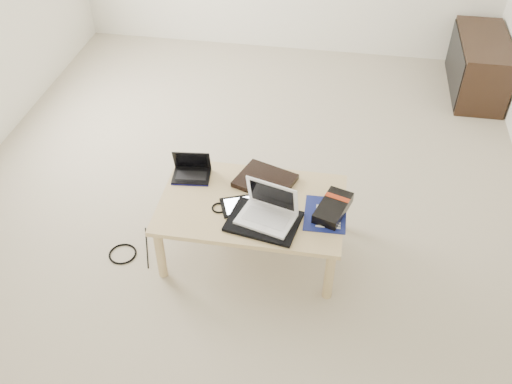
% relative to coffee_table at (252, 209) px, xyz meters
% --- Properties ---
extents(ground, '(4.00, 4.00, 0.00)m').
position_rel_coffee_table_xyz_m(ground, '(-0.16, 0.79, -0.35)').
color(ground, '#BEAE9A').
rests_on(ground, ground).
extents(coffee_table, '(1.10, 0.70, 0.40)m').
position_rel_coffee_table_xyz_m(coffee_table, '(0.00, 0.00, 0.00)').
color(coffee_table, tan).
rests_on(coffee_table, ground).
extents(media_cabinet, '(0.41, 0.90, 0.50)m').
position_rel_coffee_table_xyz_m(media_cabinet, '(1.61, 2.24, -0.10)').
color(media_cabinet, '#322114').
rests_on(media_cabinet, ground).
extents(book, '(0.41, 0.37, 0.03)m').
position_rel_coffee_table_xyz_m(book, '(0.05, 0.20, 0.07)').
color(book, black).
rests_on(book, coffee_table).
extents(netbook, '(0.25, 0.19, 0.17)m').
position_rel_coffee_table_xyz_m(netbook, '(-0.42, 0.19, 0.08)').
color(netbook, black).
rests_on(netbook, coffee_table).
extents(tablet, '(0.27, 0.24, 0.01)m').
position_rel_coffee_table_xyz_m(tablet, '(-0.06, -0.04, 0.05)').
color(tablet, black).
rests_on(tablet, coffee_table).
extents(remote, '(0.12, 0.21, 0.02)m').
position_rel_coffee_table_xyz_m(remote, '(0.17, 0.04, 0.06)').
color(remote, '#B3B3B8').
rests_on(remote, coffee_table).
extents(neoprene_sleeve, '(0.45, 0.36, 0.02)m').
position_rel_coffee_table_xyz_m(neoprene_sleeve, '(0.10, -0.16, 0.06)').
color(neoprene_sleeve, black).
rests_on(neoprene_sleeve, coffee_table).
extents(white_laptop, '(0.36, 0.30, 0.22)m').
position_rel_coffee_table_xyz_m(white_laptop, '(0.12, -0.12, 0.11)').
color(white_laptop, white).
rests_on(white_laptop, neoprene_sleeve).
extents(motherboard, '(0.25, 0.31, 0.01)m').
position_rel_coffee_table_xyz_m(motherboard, '(0.44, -0.03, 0.05)').
color(motherboard, '#0C114D').
rests_on(motherboard, coffee_table).
extents(gpu_box, '(0.23, 0.33, 0.07)m').
position_rel_coffee_table_xyz_m(gpu_box, '(0.48, -0.00, 0.08)').
color(gpu_box, black).
rests_on(gpu_box, coffee_table).
extents(cable_coil, '(0.11, 0.11, 0.01)m').
position_rel_coffee_table_xyz_m(cable_coil, '(-0.18, -0.08, 0.05)').
color(cable_coil, black).
rests_on(cable_coil, coffee_table).
extents(floor_cable_coil, '(0.19, 0.19, 0.01)m').
position_rel_coffee_table_xyz_m(floor_cable_coil, '(-0.80, -0.19, -0.35)').
color(floor_cable_coil, black).
rests_on(floor_cable_coil, ground).
extents(floor_cable_trail, '(0.13, 0.34, 0.01)m').
position_rel_coffee_table_xyz_m(floor_cable_trail, '(-0.67, -0.10, -0.35)').
color(floor_cable_trail, black).
rests_on(floor_cable_trail, ground).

